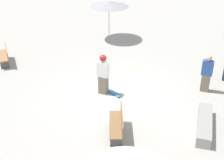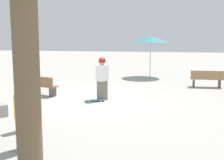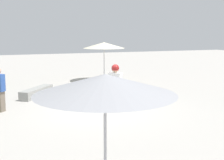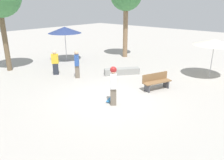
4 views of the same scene
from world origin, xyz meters
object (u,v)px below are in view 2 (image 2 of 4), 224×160
(bench_near, at_px, (41,86))
(bench_far, at_px, (207,79))
(shade_umbrella_teal, at_px, (151,39))
(bystander_far, at_px, (28,101))
(bystander_watching, at_px, (23,118))
(skater_main, at_px, (102,77))
(skateboard, at_px, (94,100))

(bench_near, distance_m, bench_far, 8.09)
(bench_near, xyz_separation_m, shade_umbrella_teal, (-4.56, -6.20, 1.88))
(bench_near, distance_m, bystander_far, 4.84)
(bench_far, xyz_separation_m, bystander_far, (6.00, 7.70, 0.40))
(bench_far, distance_m, bystander_far, 9.77)
(bench_far, bearing_deg, bystander_watching, -120.15)
(skater_main, distance_m, bystander_watching, 5.65)
(bystander_watching, bearing_deg, skateboard, -57.00)
(bench_near, bearing_deg, skater_main, 10.63)
(bench_near, height_order, bystander_watching, bystander_watching)
(skateboard, xyz_separation_m, bystander_far, (1.12, 3.72, 0.77))
(bystander_watching, bearing_deg, bench_far, -81.15)
(skater_main, height_order, shade_umbrella_teal, shade_umbrella_teal)
(shade_umbrella_teal, height_order, bystander_far, shade_umbrella_teal)
(bench_far, height_order, bystander_far, bystander_far)
(shade_umbrella_teal, xyz_separation_m, bystander_far, (3.09, 10.79, -1.48))
(bystander_watching, bearing_deg, bench_near, -32.33)
(skater_main, xyz_separation_m, bench_near, (2.84, -0.51, -0.52))
(skater_main, distance_m, skateboard, 0.99)
(skateboard, bearing_deg, shade_umbrella_teal, -127.42)
(bystander_watching, distance_m, bystander_far, 1.58)
(skater_main, height_order, skateboard, skater_main)
(skater_main, bearing_deg, shade_umbrella_teal, -147.60)
(bystander_watching, bearing_deg, bystander_far, -31.42)
(skater_main, distance_m, bystander_far, 4.31)
(skateboard, height_order, bystander_watching, bystander_watching)
(skateboard, relative_size, shade_umbrella_teal, 0.33)
(skateboard, relative_size, bench_near, 0.49)
(skater_main, distance_m, bench_near, 2.93)
(bench_far, bearing_deg, bench_near, -156.74)
(skateboard, relative_size, bystander_far, 0.50)
(bystander_watching, relative_size, bystander_far, 0.94)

